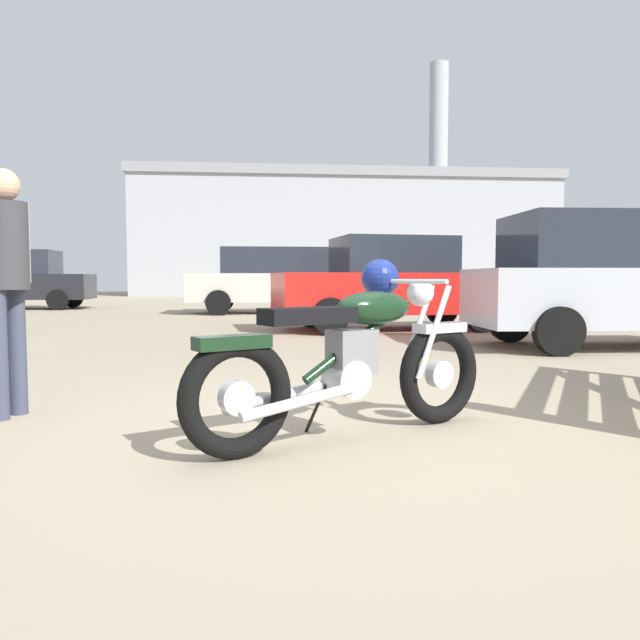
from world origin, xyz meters
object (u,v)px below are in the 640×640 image
object	(u,v)px
pale_sedan_back	(392,284)
red_hatchback_near	(21,279)
vintage_motorcycle	(354,354)
blue_hatchback_right	(281,278)
bystander	(5,266)
white_estate_far	(614,280)

from	to	relation	value
pale_sedan_back	red_hatchback_near	xyz separation A→B (m)	(-10.04, 7.95, 0.08)
vintage_motorcycle	blue_hatchback_right	distance (m)	13.03
pale_sedan_back	bystander	bearing A→B (deg)	-127.77
vintage_motorcycle	blue_hatchback_right	bearing A→B (deg)	62.02
vintage_motorcycle	bystander	world-z (taller)	bystander
pale_sedan_back	white_estate_far	xyz separation A→B (m)	(2.51, -3.06, 0.08)
pale_sedan_back	blue_hatchback_right	size ratio (longest dim) A/B	0.92
bystander	white_estate_far	distance (m)	7.32
blue_hatchback_right	white_estate_far	xyz separation A→B (m)	(4.63, -8.50, -0.02)
pale_sedan_back	white_estate_far	size ratio (longest dim) A/B	1.13
blue_hatchback_right	red_hatchback_near	bearing A→B (deg)	-20.74
vintage_motorcycle	bystander	xyz separation A→B (m)	(-2.27, 0.62, 0.53)
bystander	white_estate_far	size ratio (longest dim) A/B	0.42
white_estate_far	red_hatchback_near	world-z (taller)	same
vintage_motorcycle	white_estate_far	bearing A→B (deg)	17.82
bystander	white_estate_far	bearing A→B (deg)	46.78
pale_sedan_back	vintage_motorcycle	bearing A→B (deg)	-110.40
white_estate_far	red_hatchback_near	xyz separation A→B (m)	(-12.55, 11.01, 0.00)
bystander	red_hatchback_near	distance (m)	16.18
pale_sedan_back	red_hatchback_near	distance (m)	12.81
white_estate_far	blue_hatchback_right	bearing A→B (deg)	117.88
bystander	white_estate_far	xyz separation A→B (m)	(6.21, 3.88, -0.10)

